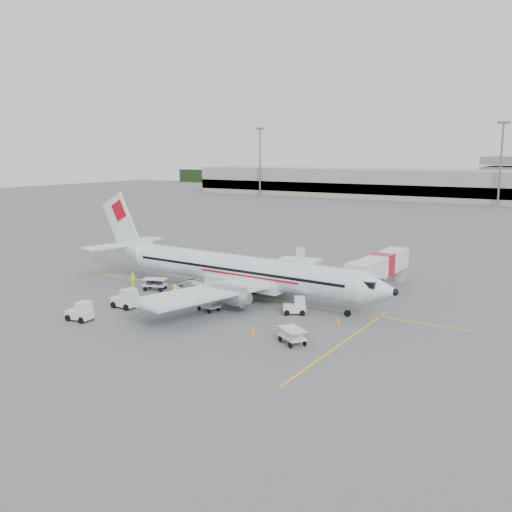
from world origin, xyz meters
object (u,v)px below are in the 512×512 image
object	(u,v)px
jet_bridge	(382,272)
tug_mid	(80,311)
aircraft	(240,250)
tug_aft	(125,298)
tug_fore	(294,305)
belt_loader	(185,283)

from	to	relation	value
jet_bridge	tug_mid	distance (m)	30.24
aircraft	tug_aft	xyz separation A→B (m)	(-7.06, -8.81, -3.87)
aircraft	tug_fore	world-z (taller)	aircraft
belt_loader	tug_aft	distance (m)	7.02
aircraft	jet_bridge	distance (m)	15.19
aircraft	belt_loader	xyz separation A→B (m)	(-5.37, -2.00, -3.58)
aircraft	belt_loader	bearing A→B (deg)	-156.36
aircraft	tug_aft	distance (m)	11.94
tug_fore	tug_aft	bearing A→B (deg)	173.97
belt_loader	tug_mid	bearing A→B (deg)	-75.41
tug_mid	tug_aft	size ratio (longest dim) A/B	0.93
aircraft	jet_bridge	xyz separation A→B (m)	(10.95, 10.14, -2.85)
aircraft	tug_mid	bearing A→B (deg)	-114.94
tug_fore	tug_aft	xyz separation A→B (m)	(-14.41, -6.44, 0.14)
belt_loader	tug_fore	bearing A→B (deg)	22.66
belt_loader	tug_fore	world-z (taller)	belt_loader
aircraft	tug_aft	world-z (taller)	aircraft
aircraft	tug_mid	xyz separation A→B (m)	(-7.41, -13.86, -3.93)
jet_bridge	belt_loader	size ratio (longest dim) A/B	3.31
belt_loader	tug_fore	xyz separation A→B (m)	(12.72, -0.37, -0.43)
aircraft	tug_fore	size ratio (longest dim) A/B	17.20
belt_loader	tug_fore	size ratio (longest dim) A/B	2.21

